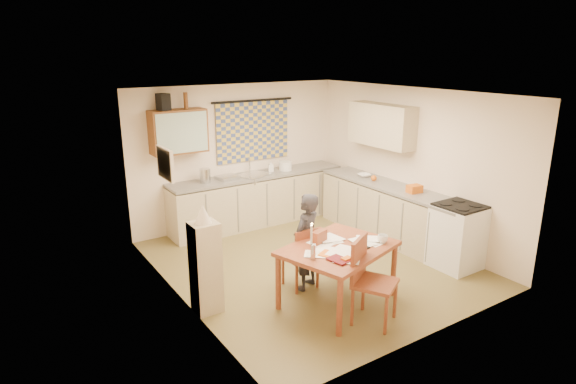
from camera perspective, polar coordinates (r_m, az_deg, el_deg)
floor at (r=7.26m, az=2.71°, el=-8.51°), size 4.00×4.50×0.02m
ceiling at (r=6.61m, az=3.01°, el=11.72°), size 4.00×4.50×0.02m
wall_back at (r=8.70m, az=-5.96°, el=4.42°), size 4.00×0.02×2.50m
wall_front at (r=5.27m, az=17.52°, el=-4.38°), size 4.00×0.02×2.50m
wall_left at (r=5.92m, az=-13.10°, el=-1.74°), size 0.02×4.50×2.50m
wall_right at (r=8.14m, az=14.38°, el=3.15°), size 0.02×4.50×2.50m
window_blind at (r=8.73m, az=-4.16°, el=7.18°), size 1.45×0.03×1.05m
curtain_rod at (r=8.64m, az=-4.17°, el=10.76°), size 1.60×0.04×0.04m
wall_cabinet at (r=7.98m, az=-12.86°, el=7.02°), size 0.90×0.34×0.70m
wall_cabinet_glass at (r=7.82m, az=-12.42°, el=6.86°), size 0.84×0.02×0.64m
upper_cabinet_right at (r=8.28m, az=11.01°, el=7.81°), size 0.34×1.30×0.70m
framed_print at (r=6.18m, az=-14.33°, el=3.28°), size 0.04×0.50×0.40m
print_canvas at (r=6.18m, az=-14.12°, el=3.31°), size 0.01×0.42×0.32m
counter_back at (r=8.75m, az=-3.51°, el=-0.87°), size 3.30×0.62×0.92m
counter_right at (r=8.18m, az=12.18°, el=-2.46°), size 0.62×2.95×0.92m
stove at (r=7.38m, az=19.41°, el=-4.97°), size 0.62×0.62×0.95m
sink at (r=8.59m, az=-4.08°, el=1.76°), size 0.68×0.63×0.10m
tap at (r=8.70m, az=-4.59°, el=3.18°), size 0.03×0.03×0.28m
dish_rack at (r=8.34m, az=-7.19°, el=1.72°), size 0.38×0.34×0.06m
kettle at (r=8.15m, az=-9.80°, el=1.92°), size 0.23×0.23×0.24m
mixing_bowl at (r=8.89m, az=-0.32°, el=3.12°), size 0.27×0.27×0.16m
soap_bottle at (r=8.78m, az=-2.05°, el=3.08°), size 0.16×0.16×0.20m
bowl at (r=8.53m, az=9.01°, el=1.96°), size 0.29×0.29×0.05m
orange_bag at (r=7.74m, az=14.75°, el=0.36°), size 0.24×0.19×0.12m
fruit_orange at (r=8.28m, az=10.14°, el=1.63°), size 0.10×0.10×0.10m
speaker at (r=7.85m, az=-14.57°, el=10.29°), size 0.19×0.22×0.26m
bottle_green at (r=7.87m, az=-14.02°, el=10.35°), size 0.08×0.08×0.26m
bottle_brown at (r=7.98m, az=-12.03°, el=10.55°), size 0.07×0.07×0.26m
dining_table at (r=6.10m, az=5.90°, el=-9.66°), size 1.57×1.35×0.75m
chair_far at (r=6.49m, az=1.54°, el=-8.98°), size 0.39×0.39×0.86m
chair_near at (r=5.77m, az=10.00°, el=-12.15°), size 0.63×0.63×1.01m
person at (r=6.31m, az=2.18°, el=-5.91°), size 0.72×0.68×1.31m
shelf_stand at (r=5.88m, az=-9.73°, el=-8.82°), size 0.32×0.30×1.13m
lampshade at (r=5.63m, az=-10.06°, el=-2.56°), size 0.20×0.20×0.22m
letter_rack at (r=6.00m, az=3.71°, el=-5.31°), size 0.24×0.17×0.16m
mug at (r=6.12m, az=11.15°, el=-5.47°), size 0.22×0.22×0.10m
magazine at (r=5.49m, az=5.41°, el=-8.29°), size 0.27×0.31×0.02m
book at (r=5.60m, az=4.75°, el=-7.79°), size 0.41×0.42×0.02m
orange_box at (r=5.56m, az=6.96°, el=-7.91°), size 0.13×0.10×0.04m
eyeglasses at (r=5.91m, az=9.14°, el=-6.62°), size 0.13×0.06×0.02m
candle_holder at (r=5.55m, az=2.99°, el=-7.08°), size 0.06×0.06×0.18m
candle at (r=5.49m, az=2.80°, el=-5.06°), size 0.03×0.03×0.22m
candle_flame at (r=5.47m, az=2.84°, el=-3.80°), size 0.02×0.02×0.02m
papers at (r=5.94m, az=6.42°, el=-6.33°), size 1.18×0.99×0.02m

